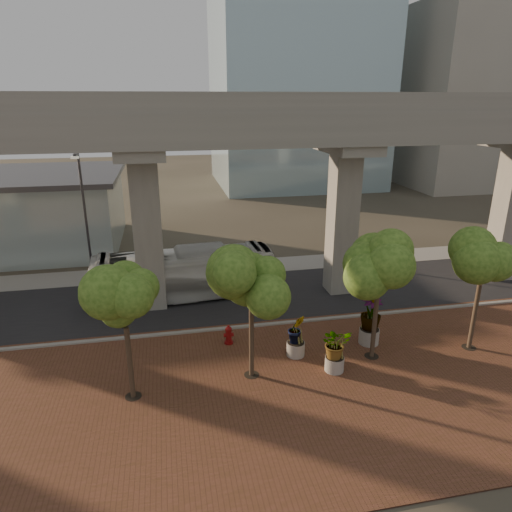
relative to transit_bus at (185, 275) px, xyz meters
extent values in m
plane|color=#322F25|center=(4.00, -2.74, -1.60)|extent=(160.00, 160.00, 0.00)
cube|color=brown|center=(4.00, -10.74, -1.57)|extent=(70.00, 13.00, 0.06)
cube|color=black|center=(4.00, -0.74, -1.58)|extent=(90.00, 8.00, 0.04)
cube|color=gray|center=(4.00, -4.74, -1.52)|extent=(70.00, 0.25, 0.16)
cube|color=gray|center=(4.00, 4.76, -1.57)|extent=(90.00, 3.00, 0.06)
cube|color=gray|center=(4.00, -2.34, 8.90)|extent=(72.00, 2.40, 1.80)
cube|color=gray|center=(4.00, 0.86, 8.90)|extent=(72.00, 2.40, 1.80)
cube|color=gray|center=(4.00, -3.44, 10.30)|extent=(72.00, 0.12, 1.00)
cube|color=gray|center=(4.00, 1.96, 10.30)|extent=(72.00, 0.12, 1.00)
cube|color=gray|center=(42.00, 33.26, 10.40)|extent=(18.00, 16.00, 24.00)
imported|color=silver|center=(0.00, 0.00, 0.00)|extent=(11.65, 3.43, 3.21)
imported|color=black|center=(23.87, 2.72, -0.92)|extent=(4.35, 2.05, 1.38)
cylinder|color=maroon|center=(1.88, -6.29, -1.49)|extent=(0.46, 0.46, 0.10)
cylinder|color=maroon|center=(1.88, -6.29, -1.12)|extent=(0.31, 0.31, 0.74)
sphere|color=maroon|center=(1.88, -6.29, -0.75)|extent=(0.36, 0.36, 0.36)
cylinder|color=maroon|center=(1.88, -6.29, -0.59)|extent=(0.10, 0.10, 0.13)
cylinder|color=maroon|center=(1.88, -6.29, -1.06)|extent=(0.51, 0.20, 0.20)
cylinder|color=#9B988C|center=(6.36, -9.72, -1.20)|extent=(0.89, 0.89, 0.69)
imported|color=#2E5215|center=(6.36, -9.72, -0.10)|extent=(1.99, 1.99, 1.49)
cylinder|color=gray|center=(9.00, -7.68, -1.14)|extent=(1.03, 1.03, 0.80)
imported|color=#2E5215|center=(9.00, -7.68, 0.21)|extent=(2.53, 2.53, 1.90)
cylinder|color=#A49E94|center=(4.96, -8.07, -1.19)|extent=(0.90, 0.90, 0.70)
imported|color=#2E5215|center=(4.96, -8.07, -0.09)|extent=(2.00, 2.00, 1.50)
cylinder|color=#493A2A|center=(-2.75, -9.91, 0.10)|extent=(0.22, 0.22, 3.29)
cylinder|color=black|center=(-2.75, -9.91, -1.54)|extent=(0.70, 0.70, 0.01)
cylinder|color=#493A2A|center=(2.50, -9.33, 0.27)|extent=(0.22, 0.22, 3.62)
cylinder|color=black|center=(2.50, -9.33, -1.54)|extent=(0.70, 0.70, 0.01)
cylinder|color=#493A2A|center=(8.61, -8.92, 0.34)|extent=(0.22, 0.22, 3.77)
cylinder|color=black|center=(8.61, -8.92, -1.54)|extent=(0.70, 0.70, 0.01)
cylinder|color=#493A2A|center=(13.85, -9.12, 0.19)|extent=(0.22, 0.22, 3.47)
cylinder|color=black|center=(13.85, -9.12, -1.54)|extent=(0.70, 0.70, 0.01)
cylinder|color=#323238|center=(-5.93, 2.76, 2.87)|extent=(0.16, 0.16, 8.87)
cube|color=#323238|center=(-5.93, 2.21, 7.31)|extent=(0.17, 1.11, 0.17)
cube|color=silver|center=(-5.93, 1.65, 7.20)|extent=(0.44, 0.22, 0.13)
cylinder|color=#313136|center=(11.41, 4.52, 2.92)|extent=(0.16, 0.16, 8.97)
cube|color=#313136|center=(11.41, 3.95, 7.41)|extent=(0.17, 1.12, 0.17)
cube|color=silver|center=(11.41, 3.39, 7.30)|extent=(0.45, 0.22, 0.13)
camera|label=1|loc=(-0.85, -27.02, 10.52)|focal=32.00mm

